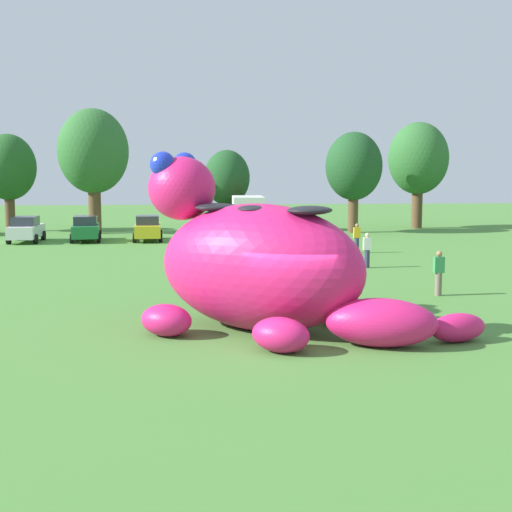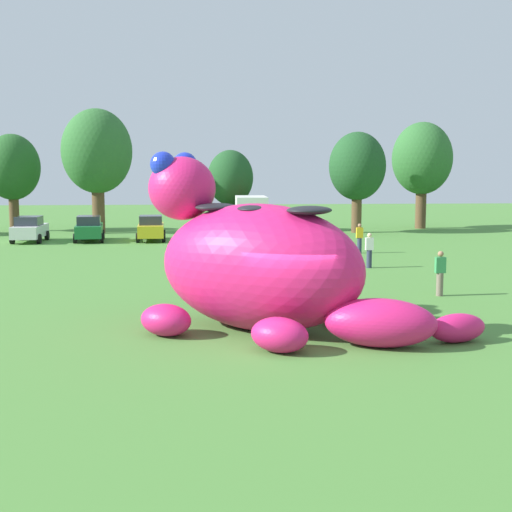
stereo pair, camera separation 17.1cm
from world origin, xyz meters
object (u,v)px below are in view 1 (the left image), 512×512
at_px(car_white, 26,229).
at_px(box_truck, 247,215).
at_px(giant_inflatable_creature, 260,265).
at_px(car_yellow, 148,228).
at_px(car_green, 86,229).
at_px(spectator_mid_field, 439,273).
at_px(spectator_by_cars, 357,238).
at_px(spectator_near_inflatable, 367,250).

relative_size(car_white, box_truck, 0.64).
relative_size(giant_inflatable_creature, car_white, 2.42).
bearing_deg(box_truck, car_yellow, -166.01).
bearing_deg(car_green, car_yellow, 0.40).
distance_m(spectator_mid_field, spectator_by_cars, 13.80).
bearing_deg(spectator_near_inflatable, spectator_by_cars, 81.27).
bearing_deg(car_green, spectator_near_inflatable, -42.35).
height_order(car_green, spectator_near_inflatable, car_green).
height_order(giant_inflatable_creature, spectator_near_inflatable, giant_inflatable_creature).
bearing_deg(giant_inflatable_creature, car_white, 115.94).
xyz_separation_m(car_yellow, spectator_by_cars, (12.47, -8.25, -0.01)).
xyz_separation_m(giant_inflatable_creature, spectator_mid_field, (7.28, 5.01, -1.08)).
xyz_separation_m(giant_inflatable_creature, car_green, (-9.19, 27.04, -1.08)).
relative_size(box_truck, spectator_near_inflatable, 3.77).
distance_m(car_green, box_truck, 11.21).
relative_size(car_green, spectator_by_cars, 2.49).
height_order(car_yellow, spectator_by_cars, car_yellow).
bearing_deg(car_yellow, spectator_near_inflatable, -51.13).
bearing_deg(spectator_near_inflatable, box_truck, 106.07).
bearing_deg(spectator_by_cars, giant_inflatable_creature, -111.51).
bearing_deg(car_yellow, giant_inflatable_creature, -79.42).
height_order(box_truck, spectator_mid_field, box_truck).
bearing_deg(box_truck, spectator_near_inflatable, -73.93).
relative_size(car_white, car_green, 0.97).
xyz_separation_m(spectator_near_inflatable, spectator_by_cars, (0.93, 6.06, 0.00)).
height_order(car_green, car_yellow, same).
bearing_deg(spectator_by_cars, car_white, 158.53).
relative_size(giant_inflatable_creature, spectator_near_inflatable, 5.84).
bearing_deg(box_truck, car_white, -172.69).
bearing_deg(giant_inflatable_creature, spectator_mid_field, 34.54).
relative_size(car_green, box_truck, 0.66).
bearing_deg(spectator_mid_field, spectator_near_inflatable, 95.89).
height_order(car_white, spectator_near_inflatable, car_white).
relative_size(giant_inflatable_creature, spectator_by_cars, 5.84).
height_order(giant_inflatable_creature, spectator_by_cars, giant_inflatable_creature).
bearing_deg(giant_inflatable_creature, spectator_near_inflatable, 63.04).
bearing_deg(box_truck, car_green, -170.99).
relative_size(car_green, car_yellow, 1.02).
xyz_separation_m(car_white, spectator_mid_field, (20.35, -21.86, -0.01)).
height_order(car_white, car_green, same).
height_order(box_truck, spectator_by_cars, box_truck).
bearing_deg(giant_inflatable_creature, spectator_by_cars, 68.49).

